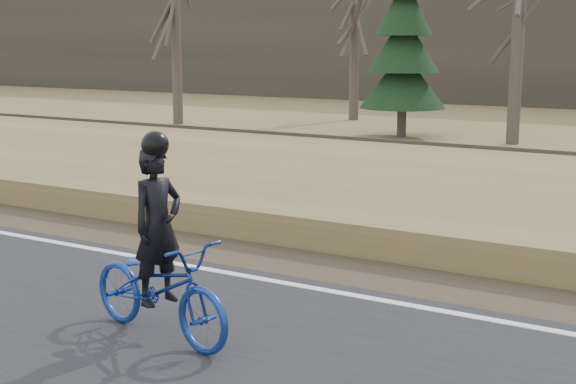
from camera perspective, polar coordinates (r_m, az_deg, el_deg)
The scene contains 12 objects.
ground at distance 9.21m, azimuth 1.05°, elevation -7.53°, with size 120.00×120.00×0.00m, color olive.
road at distance 7.28m, azimuth -9.02°, elevation -12.51°, with size 120.00×6.00×0.06m, color black.
edge_line at distance 9.36m, azimuth 1.66°, elevation -6.82°, with size 120.00×0.12×0.01m, color silver.
shoulder at distance 10.22m, azimuth 4.41°, elevation -5.60°, with size 120.00×1.60×0.04m, color #473A2B.
embankment at distance 12.85m, azimuth 10.40°, elevation -1.43°, with size 120.00×5.00×0.44m, color olive.
ballast at distance 16.41m, azimuth 15.08°, elevation 1.01°, with size 120.00×3.00×0.45m, color slate.
railroad at distance 16.36m, azimuth 15.13°, elevation 2.06°, with size 120.00×2.40×0.29m.
cyclist at distance 7.78m, azimuth -9.16°, elevation -5.80°, with size 1.99×1.01×2.01m.
bare_tree_far_left at distance 28.43m, azimuth -8.00°, elevation 12.36°, with size 0.36×0.36×7.51m, color #4F4239.
bare_tree_left at distance 29.76m, azimuth 4.78°, elevation 12.16°, with size 0.36×0.36×7.32m, color #4F4239.
bare_tree_near_left at distance 23.48m, azimuth 16.08°, elevation 11.60°, with size 0.36×0.36×6.84m, color #4F4239.
conifer at distance 24.56m, azimuth 8.22°, elevation 10.30°, with size 2.60×2.60×5.82m.
Camera 1 is at (4.34, -7.60, 2.88)m, focal length 50.00 mm.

